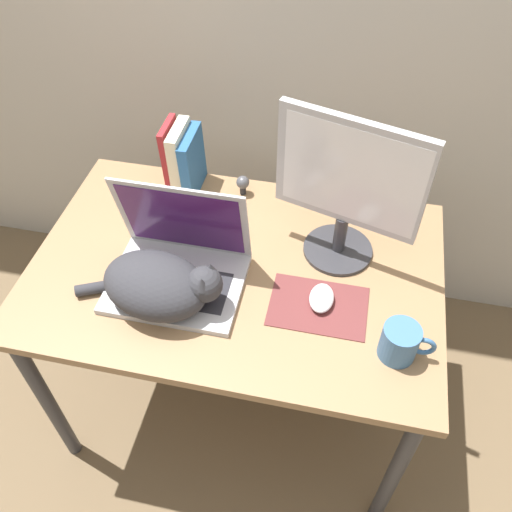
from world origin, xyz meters
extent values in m
plane|color=brown|center=(0.00, 0.00, 0.00)|extent=(12.00, 12.00, 0.00)
cube|color=#93704C|center=(0.00, 0.39, 0.73)|extent=(1.17, 0.77, 0.03)
cylinder|color=#38383D|center=(-0.53, 0.05, 0.36)|extent=(0.04, 0.04, 0.71)
cylinder|color=#38383D|center=(0.53, 0.05, 0.36)|extent=(0.04, 0.04, 0.71)
cylinder|color=#38383D|center=(-0.53, 0.72, 0.36)|extent=(0.04, 0.04, 0.71)
cylinder|color=#38383D|center=(0.53, 0.72, 0.36)|extent=(0.04, 0.04, 0.71)
cube|color=#B7B7BC|center=(-0.14, 0.28, 0.75)|extent=(0.36, 0.28, 0.02)
cube|color=#28282D|center=(-0.14, 0.27, 0.76)|extent=(0.30, 0.14, 0.00)
cube|color=#B7B7BC|center=(-0.14, 0.39, 0.90)|extent=(0.36, 0.07, 0.27)
cube|color=#421956|center=(-0.14, 0.39, 0.89)|extent=(0.33, 0.06, 0.24)
ellipsoid|color=#333338|center=(-0.17, 0.22, 0.82)|extent=(0.31, 0.25, 0.15)
sphere|color=#333338|center=(-0.04, 0.23, 0.84)|extent=(0.10, 0.10, 0.10)
cone|color=#333338|center=(-0.03, 0.25, 0.88)|extent=(0.04, 0.04, 0.03)
cone|color=#333338|center=(-0.04, 0.20, 0.88)|extent=(0.04, 0.04, 0.03)
cylinder|color=#333338|center=(-0.33, 0.22, 0.76)|extent=(0.14, 0.09, 0.03)
cylinder|color=#333338|center=(0.28, 0.51, 0.75)|extent=(0.20, 0.20, 0.01)
cylinder|color=#333338|center=(0.28, 0.51, 0.81)|extent=(0.04, 0.04, 0.12)
cube|color=#B2B2B7|center=(0.28, 0.51, 1.03)|extent=(0.39, 0.13, 0.31)
cube|color=white|center=(0.28, 0.50, 1.03)|extent=(0.36, 0.10, 0.28)
cube|color=brown|center=(0.25, 0.29, 0.74)|extent=(0.26, 0.18, 0.00)
ellipsoid|color=silver|center=(0.26, 0.31, 0.76)|extent=(0.07, 0.10, 0.03)
cube|color=maroon|center=(-0.28, 0.69, 0.86)|extent=(0.03, 0.13, 0.23)
cube|color=beige|center=(-0.25, 0.69, 0.85)|extent=(0.04, 0.15, 0.22)
cube|color=#285B93|center=(-0.21, 0.69, 0.84)|extent=(0.04, 0.16, 0.21)
cylinder|color=#232328|center=(-0.05, 0.70, 0.75)|extent=(0.02, 0.02, 0.02)
sphere|color=#4C4C51|center=(-0.05, 0.70, 0.79)|extent=(0.04, 0.04, 0.04)
cylinder|color=teal|center=(0.46, 0.19, 0.79)|extent=(0.09, 0.09, 0.10)
torus|color=teal|center=(0.51, 0.19, 0.79)|extent=(0.06, 0.01, 0.06)
camera|label=1|loc=(0.27, -0.60, 1.90)|focal=38.00mm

